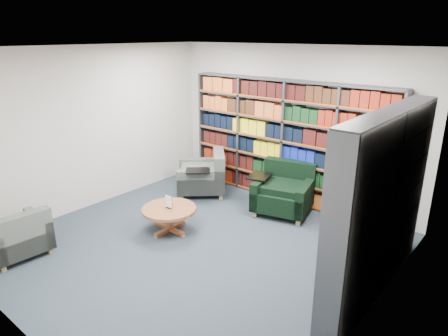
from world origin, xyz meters
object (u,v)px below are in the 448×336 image
Objects in this scene: chair_teal_left at (206,176)px; chair_teal_front at (18,237)px; chair_green_right at (285,192)px; coffee_table at (169,213)px.

chair_teal_left is 3.44m from chair_teal_front.
chair_green_right reaches higher than chair_teal_left.
chair_green_right is 4.22m from chair_teal_front.
chair_green_right is 1.42× the size of coffee_table.
chair_teal_left is at bearing 112.79° from coffee_table.
coffee_table is (1.08, 1.85, 0.04)m from chair_teal_front.
chair_teal_left is 1.50× the size of coffee_table.
chair_green_right reaches higher than chair_teal_front.
chair_teal_left is 1.70m from coffee_table.
chair_teal_left is at bearing 83.06° from chair_teal_front.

